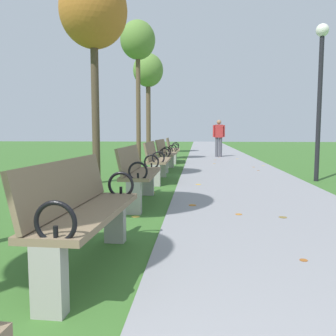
% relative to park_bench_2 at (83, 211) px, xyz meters
% --- Properties ---
extents(paved_walkway, '(2.83, 44.00, 0.02)m').
position_rel_park_bench_2_xyz_m(paved_walkway, '(1.92, 15.47, -0.48)').
color(paved_walkway, gray).
rests_on(paved_walkway, ground).
extents(park_bench_2, '(0.54, 1.62, 0.90)m').
position_rel_park_bench_2_xyz_m(park_bench_2, '(0.00, 0.00, 0.00)').
color(park_bench_2, '#7A664C').
rests_on(park_bench_2, ground).
extents(park_bench_3, '(0.48, 1.60, 0.90)m').
position_rel_park_bench_2_xyz_m(park_bench_3, '(-0.00, 2.72, 0.00)').
color(park_bench_3, '#7A664C').
rests_on(park_bench_3, ground).
extents(park_bench_4, '(0.48, 1.60, 0.90)m').
position_rel_park_bench_2_xyz_m(park_bench_4, '(-0.00, 5.25, 0.00)').
color(park_bench_4, '#7A664C').
rests_on(park_bench_4, ground).
extents(park_bench_5, '(0.53, 1.62, 0.90)m').
position_rel_park_bench_2_xyz_m(park_bench_5, '(-0.00, 7.63, 0.00)').
color(park_bench_5, '#7A664C').
rests_on(park_bench_5, ground).
extents(park_bench_6, '(0.54, 1.62, 0.90)m').
position_rel_park_bench_2_xyz_m(park_bench_6, '(0.00, 10.23, 0.00)').
color(park_bench_6, '#7A664C').
rests_on(park_bench_6, ground).
extents(tree_3, '(1.42, 1.42, 4.44)m').
position_rel_park_bench_2_xyz_m(tree_3, '(-1.28, 4.86, 3.12)').
color(tree_3, '#4C3D2D').
rests_on(tree_3, ground).
extents(tree_4, '(1.25, 1.25, 5.06)m').
position_rel_park_bench_2_xyz_m(tree_4, '(-1.23, 10.21, 3.78)').
color(tree_4, brown).
rests_on(tree_4, ground).
extents(tree_5, '(1.51, 1.51, 5.03)m').
position_rel_park_bench_2_xyz_m(tree_5, '(-1.57, 15.39, 3.60)').
color(tree_5, brown).
rests_on(tree_5, ground).
extents(pedestrian_walking, '(0.53, 0.24, 1.62)m').
position_rel_park_bench_2_xyz_m(pedestrian_walking, '(1.85, 13.08, 0.44)').
color(pedestrian_walking, '#4C4C56').
rests_on(pedestrian_walking, paved_walkway).
extents(lamp_post, '(0.28, 0.28, 3.48)m').
position_rel_park_bench_2_xyz_m(lamp_post, '(3.63, 5.56, 1.82)').
color(lamp_post, black).
rests_on(lamp_post, ground).
extents(scattered_leaves, '(4.78, 16.00, 0.02)m').
position_rel_park_bench_2_xyz_m(scattered_leaves, '(0.73, 5.98, -0.47)').
color(scattered_leaves, gold).
rests_on(scattered_leaves, ground).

